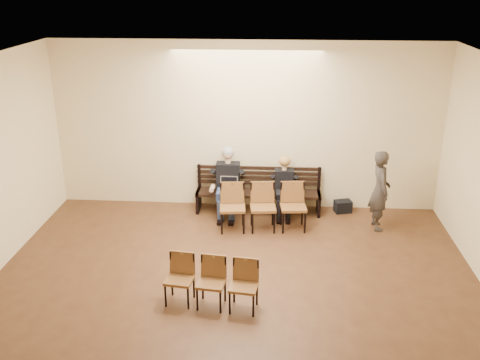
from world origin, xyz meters
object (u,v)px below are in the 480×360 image
object	(u,v)px
chair_row_back	(211,283)
bench	(258,202)
laptop	(228,191)
seated_man	(228,181)
passerby	(381,184)
seated_woman	(284,190)
chair_row_front	(263,208)
water_bottle	(290,194)
bag	(343,206)

from	to	relation	value
chair_row_back	bench	bearing A→B (deg)	87.86
bench	laptop	distance (m)	0.77
seated_man	passerby	bearing A→B (deg)	-9.10
seated_man	seated_woman	world-z (taller)	seated_man
laptop	bench	bearing A→B (deg)	34.45
chair_row_front	laptop	bearing A→B (deg)	139.58
laptop	seated_woman	bearing A→B (deg)	15.74
water_bottle	bag	world-z (taller)	water_bottle
bench	seated_man	xyz separation A→B (m)	(-0.63, -0.12, 0.49)
water_bottle	chair_row_front	xyz separation A→B (m)	(-0.53, -0.46, -0.11)
water_bottle	passerby	size ratio (longest dim) A/B	0.13
bag	laptop	bearing A→B (deg)	-169.51
seated_man	bag	bearing A→B (deg)	5.22
bench	laptop	size ratio (longest dim) A/B	7.27
seated_woman	passerby	size ratio (longest dim) A/B	0.61
laptop	chair_row_front	distance (m)	0.88
bag	chair_row_front	world-z (taller)	chair_row_front
chair_row_front	water_bottle	bearing A→B (deg)	35.32
seated_woman	chair_row_back	bearing A→B (deg)	-108.21
seated_man	chair_row_back	size ratio (longest dim) A/B	1.03
seated_woman	water_bottle	world-z (taller)	seated_woman
passerby	chair_row_front	bearing A→B (deg)	90.01
seated_woman	chair_row_front	bearing A→B (deg)	-119.50
seated_man	bag	distance (m)	2.49
seated_woman	water_bottle	bearing A→B (deg)	-63.45
water_bottle	chair_row_front	size ratio (longest dim) A/B	0.15
seated_man	water_bottle	distance (m)	1.32
seated_man	chair_row_front	world-z (taller)	seated_man
seated_woman	chair_row_back	xyz separation A→B (m)	(-1.10, -3.35, -0.17)
water_bottle	bag	xyz separation A→B (m)	(1.13, 0.47, -0.45)
laptop	passerby	size ratio (longest dim) A/B	0.20
chair_row_back	bag	bearing A→B (deg)	63.84
laptop	bag	world-z (taller)	laptop
seated_woman	chair_row_front	world-z (taller)	seated_woman
seated_man	passerby	world-z (taller)	passerby
laptop	water_bottle	distance (m)	1.25
bench	chair_row_front	xyz separation A→B (m)	(0.12, -0.84, 0.24)
seated_woman	passerby	world-z (taller)	passerby
bench	bag	distance (m)	1.79
bench	chair_row_front	world-z (taller)	chair_row_front
seated_man	water_bottle	size ratio (longest dim) A/B	5.86
laptop	water_bottle	size ratio (longest dim) A/B	1.47
seated_woman	bag	world-z (taller)	seated_woman
seated_man	water_bottle	world-z (taller)	seated_man
water_bottle	bench	bearing A→B (deg)	150.34
bench	passerby	size ratio (longest dim) A/B	1.42
seated_man	laptop	xyz separation A→B (m)	(0.03, -0.22, -0.13)
water_bottle	chair_row_front	distance (m)	0.71
water_bottle	chair_row_back	size ratio (longest dim) A/B	0.18
bench	bag	xyz separation A→B (m)	(1.78, 0.10, -0.10)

